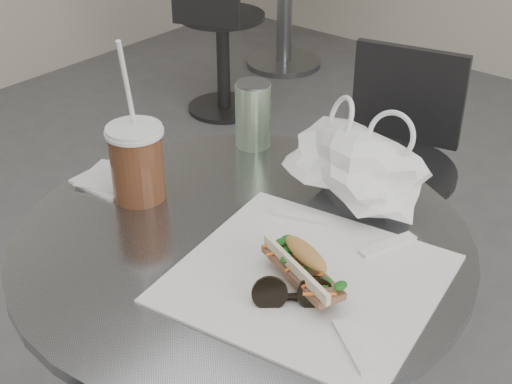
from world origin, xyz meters
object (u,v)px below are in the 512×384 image
Objects in this scene: drink_can at (253,115)px; iced_coffee at (137,161)px; cafe_table at (244,359)px; sunglasses at (292,295)px; bg_chair at (220,47)px; banh_mi at (303,268)px; chair_far at (382,204)px.

iced_coffee is at bearing -95.32° from drink_can.
sunglasses is at bearing -27.50° from cafe_table.
cafe_table is 0.35m from sunglasses.
cafe_table is at bearing -67.04° from bg_chair.
bg_chair is 5.33× the size of drink_can.
banh_mi is at bearing -3.38° from iced_coffee.
sunglasses is (1.62, -1.61, 0.44)m from bg_chair.
cafe_table reaches higher than bg_chair.
banh_mi reaches higher than chair_far.
drink_can is at bearing -65.79° from bg_chair.
chair_far is 1.45m from bg_chair.
cafe_table is 0.84m from chair_far.
bg_chair is 2.29m from banh_mi.
sunglasses is (0.35, -0.90, 0.42)m from chair_far.
iced_coffee is 0.40m from sunglasses.
banh_mi reaches higher than cafe_table.
iced_coffee reaches higher than bg_chair.
chair_far is 0.96m from iced_coffee.
banh_mi reaches higher than bg_chair.
chair_far is at bearing 87.10° from iced_coffee.
chair_far is at bearing -49.85° from bg_chair.
drink_can is (-0.02, -0.55, 0.47)m from chair_far.
drink_can reaches higher than banh_mi.
banh_mi is at bearing -15.64° from cafe_table.
chair_far is 3.61× the size of banh_mi.
chair_far is 7.38× the size of sunglasses.
cafe_table is 0.47m from drink_can.
chair_far is 5.56× the size of drink_can.
sunglasses reaches higher than bg_chair.
banh_mi is (0.34, -0.86, 0.44)m from chair_far.
cafe_table is 2.11m from bg_chair.
drink_can is at bearing 95.86° from sunglasses.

